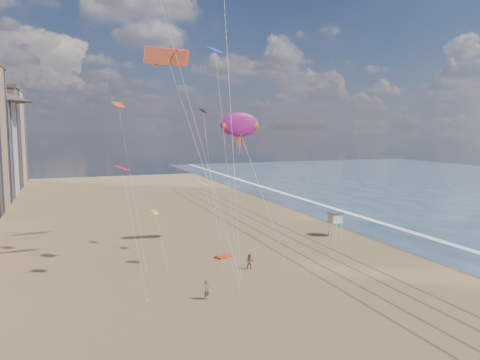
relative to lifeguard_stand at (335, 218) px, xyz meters
name	(u,v)px	position (x,y,z in m)	size (l,w,h in m)	color
ground	(419,327)	(-10.71, -30.22, -2.72)	(260.00, 260.00, 0.00)	brown
wet_sand	(346,220)	(8.29, 9.78, -2.72)	(260.00, 260.00, 0.00)	#42301E
foam	(366,218)	(12.49, 9.78, -2.72)	(260.00, 260.00, 0.00)	white
tracks	(286,241)	(-8.16, -0.22, -2.71)	(7.68, 120.00, 0.01)	brown
lifeguard_stand	(335,218)	(0.00, 0.00, 0.00)	(1.96, 1.96, 3.53)	silver
grounded_kite	(224,256)	(-19.22, -5.34, -2.60)	(2.11, 1.34, 0.24)	red
show_kite	(240,125)	(-14.88, 0.74, 13.73)	(5.01, 8.35, 21.88)	#97176F
kite_flyer_a	(207,290)	(-25.17, -18.38, -1.79)	(0.68, 0.44, 1.86)	slate
kite_flyer_b	(250,262)	(-17.96, -11.03, -1.82)	(0.88, 0.69, 1.81)	#905349
small_kites	(168,125)	(-26.02, -5.54, 13.66)	(12.81, 12.11, 20.06)	black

